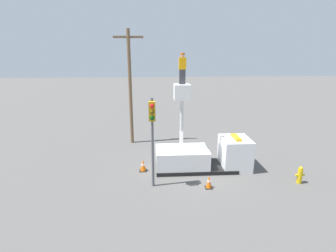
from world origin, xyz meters
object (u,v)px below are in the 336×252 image
(traffic_light_pole, at_px, (152,126))
(fire_hydrant, at_px, (300,175))
(utility_pole, at_px, (130,84))
(bucket_truck, at_px, (203,155))
(traffic_cone_rear, at_px, (143,165))
(worker, at_px, (182,69))
(traffic_cone_curbside, at_px, (209,182))

(traffic_light_pole, relative_size, fire_hydrant, 4.91)
(utility_pole, bearing_deg, traffic_light_pole, -77.48)
(bucket_truck, bearing_deg, traffic_light_pole, -145.32)
(traffic_cone_rear, bearing_deg, worker, 2.99)
(traffic_cone_curbside, bearing_deg, fire_hydrant, 2.47)
(worker, distance_m, traffic_cone_rear, 6.33)
(traffic_cone_curbside, bearing_deg, traffic_light_pole, 174.71)
(worker, bearing_deg, fire_hydrant, -19.08)
(traffic_light_pole, height_order, fire_hydrant, traffic_light_pole)
(worker, distance_m, traffic_light_pole, 3.91)
(fire_hydrant, height_order, traffic_cone_curbside, fire_hydrant)
(bucket_truck, distance_m, fire_hydrant, 5.57)
(worker, height_order, traffic_light_pole, worker)
(traffic_light_pole, xyz_separation_m, traffic_cone_curbside, (3.02, -0.28, -3.14))
(traffic_cone_curbside, xyz_separation_m, utility_pole, (-4.66, 7.67, 4.35))
(traffic_light_pole, xyz_separation_m, fire_hydrant, (8.24, -0.06, -3.01))
(traffic_light_pole, relative_size, traffic_cone_curbside, 6.61)
(bucket_truck, distance_m, traffic_cone_rear, 3.81)
(bucket_truck, height_order, traffic_cone_curbside, bucket_truck)
(worker, bearing_deg, traffic_light_pole, -128.99)
(worker, relative_size, utility_pole, 0.20)
(bucket_truck, relative_size, fire_hydrant, 5.86)
(fire_hydrant, distance_m, utility_pole, 13.07)
(worker, height_order, traffic_cone_rear, worker)
(traffic_light_pole, height_order, traffic_cone_curbside, traffic_light_pole)
(fire_hydrant, xyz_separation_m, utility_pole, (-9.88, 7.45, 4.22))
(bucket_truck, height_order, worker, worker)
(utility_pole, bearing_deg, traffic_cone_rear, -79.09)
(bucket_truck, height_order, fire_hydrant, bucket_truck)
(worker, xyz_separation_m, traffic_cone_curbside, (1.26, -2.46, -5.87))
(traffic_light_pole, distance_m, fire_hydrant, 8.77)
(traffic_cone_rear, relative_size, traffic_cone_curbside, 1.02)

